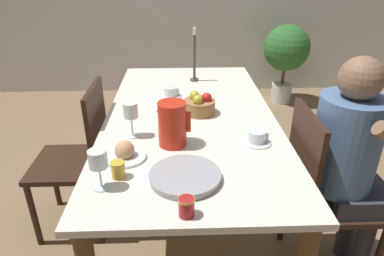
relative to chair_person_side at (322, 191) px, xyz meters
name	(u,v)px	position (x,y,z in m)	size (l,w,h in m)	color
ground_plane	(190,218)	(-0.66, 0.39, -0.50)	(20.00, 20.00, 0.00)	#7F6647
dining_table	(190,130)	(-0.66, 0.39, 0.16)	(0.94, 1.82, 0.76)	silver
chair_person_side	(322,191)	(0.00, 0.00, 0.00)	(0.42, 0.42, 0.93)	#331E14
chair_opposite	(80,156)	(-1.31, 0.38, 0.00)	(0.42, 0.42, 0.93)	#331E14
person_seated	(350,157)	(0.09, -0.03, 0.21)	(0.39, 0.41, 1.19)	#33333D
red_pitcher	(172,124)	(-0.75, 0.04, 0.37)	(0.16, 0.13, 0.21)	red
wine_glass_water	(131,112)	(-0.95, 0.13, 0.39)	(0.07, 0.07, 0.18)	white
wine_glass_juice	(98,161)	(-1.02, -0.29, 0.38)	(0.07, 0.07, 0.16)	white
teacup_near_person	(257,138)	(-0.35, 0.05, 0.29)	(0.14, 0.14, 0.06)	silver
teacup_across	(171,92)	(-0.77, 0.67, 0.29)	(0.14, 0.14, 0.06)	silver
serving_tray	(185,176)	(-0.70, -0.25, 0.28)	(0.29, 0.29, 0.03)	#9E9EA3
bread_plate	(125,153)	(-0.96, -0.07, 0.29)	(0.19, 0.19, 0.09)	silver
jam_jar_amber	(118,169)	(-0.96, -0.22, 0.30)	(0.06, 0.06, 0.07)	gold
jam_jar_red	(186,206)	(-0.70, -0.46, 0.30)	(0.06, 0.06, 0.07)	#A81E1E
fruit_bowl	(200,105)	(-0.60, 0.40, 0.31)	(0.18, 0.18, 0.12)	#9E6B3D
candlestick_tall	(194,60)	(-0.61, 0.98, 0.41)	(0.06, 0.06, 0.38)	#4C4238
potted_plant	(286,52)	(0.50, 2.42, 0.10)	(0.51, 0.51, 0.90)	beige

